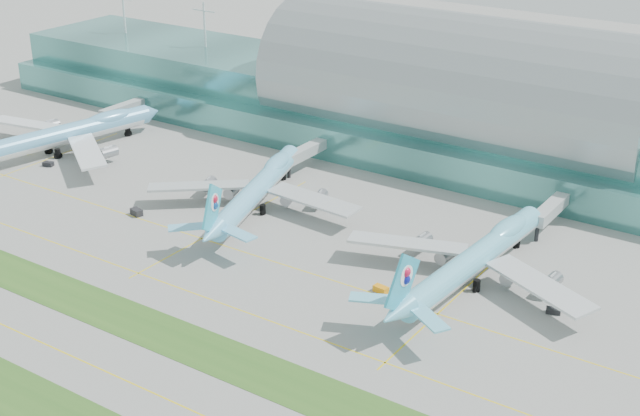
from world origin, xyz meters
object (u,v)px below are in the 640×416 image
Objects in this scene: airliner_b at (258,187)px; airliner_c at (476,257)px; airliner_a at (64,133)px; terminal at (456,111)px.

airliner_c reaches higher than airliner_b.
airliner_c is at bearing 9.96° from airliner_a.
airliner_a is at bearing -178.61° from airliner_c.
airliner_b is 65.54m from airliner_c.
airliner_c is at bearing -60.63° from terminal.
airliner_b is (-25.36, -65.69, -8.49)m from terminal.
airliner_b is 0.95× the size of airliner_c.
airliner_a is at bearing 162.67° from airliner_b.
airliner_a reaches higher than airliner_c.
airliner_a is 75.54m from airliner_b.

